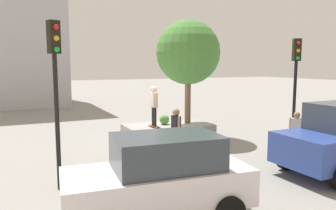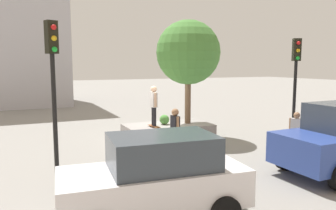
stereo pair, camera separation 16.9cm
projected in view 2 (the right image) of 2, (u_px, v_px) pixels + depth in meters
The scene contains 12 objects.
ground_plane at pixel (158, 138), 15.05m from camera, with size 120.00×120.00×0.00m, color gray.
planter_ledge at pixel (168, 131), 15.05m from camera, with size 3.91×2.15×0.65m, color gray.
plaza_tree at pixel (188, 53), 14.93m from camera, with size 2.95×2.95×4.77m.
boxwood_shrub at pixel (164, 120), 14.98m from camera, with size 0.45×0.45×0.45m, color #4C8C3D.
skateboard at pixel (154, 126), 14.26m from camera, with size 0.31×0.82×0.07m.
skateboarder at pixel (154, 103), 14.14m from camera, with size 0.27×0.59×1.75m.
police_car at pixel (156, 177), 7.09m from camera, with size 4.19×2.22×1.88m.
traffic_light_corner at pixel (53, 76), 8.57m from camera, with size 0.35×0.37×4.52m.
traffic_light_median at pixel (296, 75), 12.51m from camera, with size 0.36×0.37×4.38m.
bystander_watching at pixel (296, 129), 12.55m from camera, with size 0.41×0.44×1.58m.
passerby_with_bag at pixel (175, 128), 12.15m from camera, with size 0.27×0.60×1.77m.
plaza_lowrise_south at pixel (13, 21), 27.62m from camera, with size 8.28×8.90×14.21m, color #B2B2BC.
Camera 2 is at (5.73, 13.60, 3.38)m, focal length 34.82 mm.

